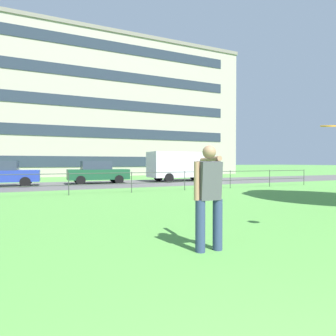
{
  "coord_description": "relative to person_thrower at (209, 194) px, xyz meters",
  "views": [
    {
      "loc": [
        -1.19,
        -0.09,
        1.44
      ],
      "look_at": [
        2.68,
        8.58,
        1.26
      ],
      "focal_mm": 30.98,
      "sensor_mm": 36.0,
      "label": 1
    }
  ],
  "objects": [
    {
      "name": "person_thrower",
      "position": [
        0.0,
        0.0,
        0.0
      ],
      "size": [
        0.54,
        0.75,
        1.72
      ],
      "color": "navy",
      "rests_on": "ground"
    },
    {
      "name": "apartment_building_background",
      "position": [
        5.79,
        33.03,
        6.96
      ],
      "size": [
        30.56,
        12.7,
        15.76
      ],
      "color": "#ADA393",
      "rests_on": "ground"
    },
    {
      "name": "park_fence",
      "position": [
        -1.33,
        9.3,
        -0.27
      ],
      "size": [
        28.61,
        0.04,
        1.0
      ],
      "color": "#333833",
      "rests_on": "ground"
    },
    {
      "name": "street_strip",
      "position": [
        -1.33,
        15.36,
        -0.92
      ],
      "size": [
        80.0,
        6.98,
        0.01
      ],
      "primitive_type": "cube",
      "color": "#565454",
      "rests_on": "ground"
    },
    {
      "name": "panel_van_far_left",
      "position": [
        7.47,
        15.84,
        0.34
      ],
      "size": [
        5.05,
        2.2,
        2.24
      ],
      "color": "silver",
      "rests_on": "ground"
    },
    {
      "name": "car_blue_far_right",
      "position": [
        -4.5,
        15.65,
        -0.15
      ],
      "size": [
        4.06,
        1.92,
        1.54
      ],
      "color": "#233899",
      "rests_on": "ground"
    },
    {
      "name": "car_dark_green_center",
      "position": [
        1.14,
        15.89,
        -0.15
      ],
      "size": [
        4.04,
        1.89,
        1.54
      ],
      "color": "#194C2D",
      "rests_on": "ground"
    },
    {
      "name": "frisbee",
      "position": [
        2.56,
        -0.19,
        1.21
      ],
      "size": [
        0.37,
        0.37,
        0.06
      ],
      "color": "orange"
    }
  ]
}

